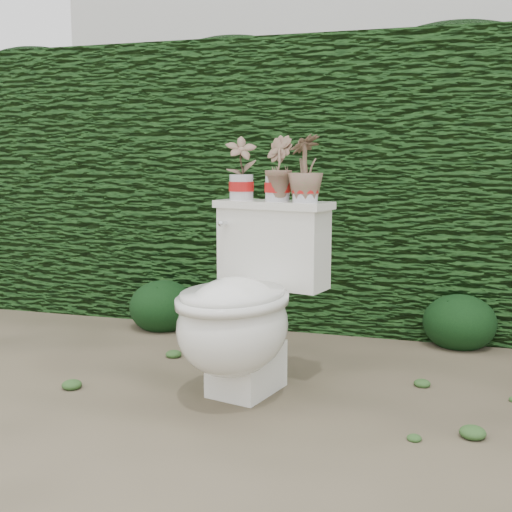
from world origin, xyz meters
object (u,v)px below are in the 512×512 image
(potted_plant_right, at_px, (305,170))
(toilet, at_px, (244,308))
(potted_plant_center, at_px, (278,170))
(potted_plant_left, at_px, (241,170))

(potted_plant_right, bearing_deg, toilet, -20.92)
(potted_plant_right, bearing_deg, potted_plant_center, -78.76)
(potted_plant_center, distance_m, potted_plant_right, 0.13)
(toilet, bearing_deg, potted_plant_right, 57.83)
(toilet, height_order, potted_plant_center, potted_plant_center)
(toilet, distance_m, potted_plant_right, 0.62)
(potted_plant_left, relative_size, potted_plant_right, 1.00)
(potted_plant_left, height_order, potted_plant_right, same)
(potted_plant_left, bearing_deg, toilet, -92.82)
(potted_plant_left, distance_m, potted_plant_right, 0.31)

